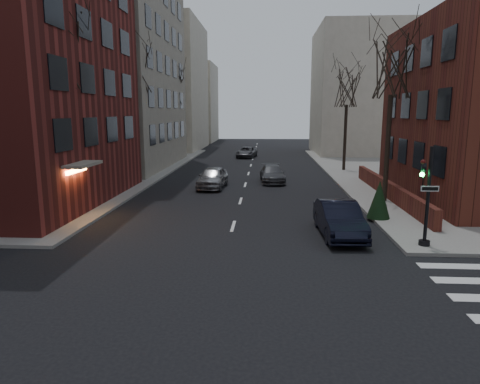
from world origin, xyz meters
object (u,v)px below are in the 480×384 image
traffic_signal (426,203)px  tree_left_c (173,88)px  tree_left_b (134,67)px  car_lane_silver (213,177)px  evergreen_shrub (379,199)px  car_lane_far (247,152)px  tree_right_a (393,67)px  tree_right_b (347,88)px  streetlamp_far (183,122)px  tree_left_a (63,52)px  parked_sedan (339,219)px  streetlamp_near (129,129)px  car_lane_gray (272,174)px

traffic_signal → tree_left_c: size_ratio=0.41×
tree_left_b → traffic_signal: bearing=-45.5°
car_lane_silver → evergreen_shrub: evergreen_shrub is taller
traffic_signal → car_lane_far: 35.94m
tree_left_c → tree_right_a: same height
tree_left_b → car_lane_silver: (6.49, -3.47, -8.15)m
tree_right_b → car_lane_far: size_ratio=2.01×
streetlamp_far → tree_right_b: bearing=-30.5°
tree_left_a → tree_right_a: 18.05m
tree_left_c → car_lane_silver: 20.01m
streetlamp_far → evergreen_shrub: 32.58m
tree_right_a → streetlamp_far: (-17.00, 24.00, -3.79)m
streetlamp_far → parked_sedan: bearing=-67.4°
tree_left_c → parked_sedan: 33.16m
tree_right_a → parked_sedan: (-3.95, -7.34, -7.26)m
streetlamp_far → traffic_signal: bearing=-63.9°
parked_sedan → car_lane_silver: (-7.15, 11.86, -0.01)m
tree_left_a → tree_right_a: (17.60, 4.00, -0.44)m
car_lane_silver → tree_left_c: bearing=114.6°
tree_left_a → tree_left_b: bearing=90.0°
streetlamp_near → car_lane_far: bearing=71.3°
car_lane_far → tree_right_b: bearing=-44.2°
tree_left_b → tree_right_a: bearing=-24.4°
streetlamp_far → car_lane_gray: (10.26, -16.62, -3.58)m
streetlamp_near → tree_right_a: bearing=-13.2°
traffic_signal → streetlamp_near: size_ratio=0.64×
tree_right_a → car_lane_silver: tree_right_a is taller
tree_left_c → tree_left_b: bearing=-90.0°
traffic_signal → streetlamp_near: bearing=141.1°
tree_left_c → tree_right_a: 28.17m
car_lane_gray → car_lane_far: (-2.86, 18.45, -0.02)m
tree_left_a → streetlamp_near: size_ratio=1.63×
car_lane_silver → car_lane_gray: 5.22m
tree_right_b → parked_sedan: tree_right_b is taller
car_lane_silver → parked_sedan: bearing=-54.7°
parked_sedan → car_lane_far: (-5.65, 33.17, -0.14)m
tree_left_c → streetlamp_far: bearing=73.3°
traffic_signal → parked_sedan: 3.69m
tree_left_a → tree_right_b: 25.19m
tree_left_b → car_lane_far: tree_left_b is taller
traffic_signal → evergreen_shrub: traffic_signal is taller
traffic_signal → tree_right_a: 10.92m
tree_right_b → streetlamp_far: size_ratio=1.46×
streetlamp_far → parked_sedan: streetlamp_far is taller
car_lane_far → tree_left_c: bearing=-147.7°
traffic_signal → parked_sedan: size_ratio=0.85×
traffic_signal → car_lane_far: (-8.74, 34.83, -1.27)m
car_lane_silver → traffic_signal: bearing=-48.7°
traffic_signal → tree_right_b: tree_right_b is taller
tree_left_c → streetlamp_far: 4.33m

